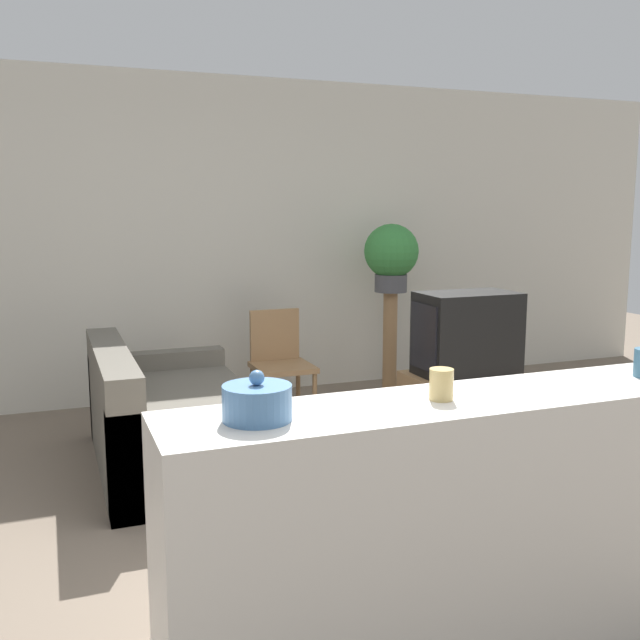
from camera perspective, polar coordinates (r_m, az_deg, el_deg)
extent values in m
plane|color=#756656|center=(3.33, 6.64, -20.24)|extent=(14.00, 14.00, 0.00)
cube|color=beige|center=(6.15, -8.18, 6.41)|extent=(9.00, 0.06, 2.70)
cube|color=#605B51|center=(4.64, -11.42, -8.55)|extent=(0.95, 1.62, 0.47)
cube|color=#605B51|center=(4.50, -16.30, -4.18)|extent=(0.20, 1.62, 0.31)
cube|color=#605B51|center=(3.94, -9.63, -10.78)|extent=(0.95, 0.16, 0.59)
cube|color=#605B51|center=(5.32, -12.78, -5.63)|extent=(0.95, 0.16, 0.59)
cube|color=#9E754C|center=(5.31, 11.50, -6.53)|extent=(0.82, 0.58, 0.43)
cube|color=black|center=(5.20, 11.68, -1.09)|extent=(0.69, 0.42, 0.60)
cube|color=black|center=(5.02, 8.31, -1.35)|extent=(0.02, 0.35, 0.46)
cube|color=#9E754C|center=(5.48, -2.99, -3.80)|extent=(0.44, 0.44, 0.04)
cube|color=#9E754C|center=(5.63, -3.65, -1.18)|extent=(0.40, 0.04, 0.40)
cylinder|color=#9E754C|center=(5.30, -4.30, -6.63)|extent=(0.04, 0.04, 0.39)
cylinder|color=#9E754C|center=(5.42, -0.43, -6.26)|extent=(0.04, 0.04, 0.39)
cylinder|color=#9E754C|center=(5.66, -5.41, -5.64)|extent=(0.04, 0.04, 0.39)
cylinder|color=#9E754C|center=(5.77, -1.76, -5.32)|extent=(0.04, 0.04, 0.39)
cylinder|color=#9E754C|center=(6.24, 5.61, -1.83)|extent=(0.12, 0.12, 0.90)
cylinder|color=#4C4C51|center=(6.17, 5.68, 2.95)|extent=(0.28, 0.28, 0.15)
sphere|color=#38843D|center=(6.14, 5.72, 5.50)|extent=(0.47, 0.47, 0.47)
cube|color=silver|center=(2.74, 11.66, -15.79)|extent=(2.22, 0.44, 0.97)
cylinder|color=#4C7AAD|center=(2.24, -5.05, -6.60)|extent=(0.22, 0.22, 0.11)
sphere|color=#4C7AAD|center=(2.22, -5.08, -4.61)|extent=(0.05, 0.05, 0.05)
cylinder|color=tan|center=(2.50, 9.68, -5.10)|extent=(0.08, 0.08, 0.11)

